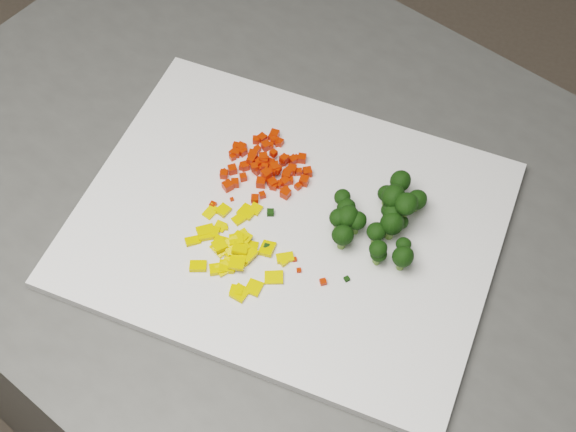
% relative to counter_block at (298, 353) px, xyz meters
% --- Properties ---
extents(counter_block, '(1.30, 1.14, 0.90)m').
position_rel_counter_block_xyz_m(counter_block, '(0.00, 0.00, 0.00)').
color(counter_block, '#464644').
rests_on(counter_block, ground).
extents(cutting_board, '(0.54, 0.45, 0.01)m').
position_rel_counter_block_xyz_m(cutting_board, '(-0.01, -0.03, 0.46)').
color(cutting_board, white).
rests_on(cutting_board, counter_block).
extents(carrot_pile, '(0.11, 0.11, 0.03)m').
position_rel_counter_block_xyz_m(carrot_pile, '(-0.06, 0.03, 0.48)').
color(carrot_pile, red).
rests_on(carrot_pile, cutting_board).
extents(pepper_pile, '(0.13, 0.13, 0.02)m').
position_rel_counter_block_xyz_m(pepper_pile, '(-0.06, -0.08, 0.47)').
color(pepper_pile, '#E4B10C').
rests_on(pepper_pile, cutting_board).
extents(broccoli_pile, '(0.13, 0.13, 0.06)m').
position_rel_counter_block_xyz_m(broccoli_pile, '(0.11, -0.01, 0.49)').
color(broccoli_pile, black).
rests_on(broccoli_pile, cutting_board).
extents(carrot_cube_0, '(0.01, 0.01, 0.01)m').
position_rel_counter_block_xyz_m(carrot_cube_0, '(-0.02, 0.02, 0.47)').
color(carrot_cube_0, red).
rests_on(carrot_cube_0, carrot_pile).
extents(carrot_cube_1, '(0.01, 0.01, 0.01)m').
position_rel_counter_block_xyz_m(carrot_cube_1, '(-0.08, 0.03, 0.47)').
color(carrot_cube_1, red).
rests_on(carrot_cube_1, carrot_pile).
extents(carrot_cube_2, '(0.01, 0.01, 0.01)m').
position_rel_counter_block_xyz_m(carrot_cube_2, '(-0.08, 0.01, 0.47)').
color(carrot_cube_2, red).
rests_on(carrot_cube_2, carrot_pile).
extents(carrot_cube_3, '(0.01, 0.01, 0.01)m').
position_rel_counter_block_xyz_m(carrot_cube_3, '(-0.05, 0.03, 0.47)').
color(carrot_cube_3, red).
rests_on(carrot_cube_3, carrot_pile).
extents(carrot_cube_4, '(0.01, 0.01, 0.01)m').
position_rel_counter_block_xyz_m(carrot_cube_4, '(-0.06, 0.08, 0.47)').
color(carrot_cube_4, red).
rests_on(carrot_cube_4, carrot_pile).
extents(carrot_cube_5, '(0.01, 0.01, 0.01)m').
position_rel_counter_block_xyz_m(carrot_cube_5, '(-0.10, 0.05, 0.47)').
color(carrot_cube_5, red).
rests_on(carrot_cube_5, carrot_pile).
extents(carrot_cube_6, '(0.01, 0.01, 0.01)m').
position_rel_counter_block_xyz_m(carrot_cube_6, '(-0.03, 0.03, 0.47)').
color(carrot_cube_6, red).
rests_on(carrot_cube_6, carrot_pile).
extents(carrot_cube_7, '(0.01, 0.01, 0.01)m').
position_rel_counter_block_xyz_m(carrot_cube_7, '(-0.06, 0.04, 0.47)').
color(carrot_cube_7, red).
rests_on(carrot_cube_7, carrot_pile).
extents(carrot_cube_8, '(0.01, 0.01, 0.01)m').
position_rel_counter_block_xyz_m(carrot_cube_8, '(-0.04, 0.03, 0.48)').
color(carrot_cube_8, red).
rests_on(carrot_cube_8, carrot_pile).
extents(carrot_cube_9, '(0.01, 0.01, 0.01)m').
position_rel_counter_block_xyz_m(carrot_cube_9, '(-0.06, -0.02, 0.47)').
color(carrot_cube_9, red).
rests_on(carrot_cube_9, carrot_pile).
extents(carrot_cube_10, '(0.01, 0.01, 0.01)m').
position_rel_counter_block_xyz_m(carrot_cube_10, '(-0.02, 0.04, 0.47)').
color(carrot_cube_10, red).
rests_on(carrot_cube_10, carrot_pile).
extents(carrot_cube_11, '(0.01, 0.01, 0.01)m').
position_rel_counter_block_xyz_m(carrot_cube_11, '(-0.06, 0.04, 0.47)').
color(carrot_cube_11, red).
rests_on(carrot_cube_11, carrot_pile).
extents(carrot_cube_12, '(0.01, 0.01, 0.01)m').
position_rel_counter_block_xyz_m(carrot_cube_12, '(-0.10, 0.01, 0.47)').
color(carrot_cube_12, red).
rests_on(carrot_cube_12, carrot_pile).
extents(carrot_cube_13, '(0.01, 0.01, 0.01)m').
position_rel_counter_block_xyz_m(carrot_cube_13, '(-0.10, 0.06, 0.47)').
color(carrot_cube_13, red).
rests_on(carrot_cube_13, carrot_pile).
extents(carrot_cube_14, '(0.01, 0.01, 0.01)m').
position_rel_counter_block_xyz_m(carrot_cube_14, '(-0.06, 0.09, 0.47)').
color(carrot_cube_14, red).
rests_on(carrot_cube_14, carrot_pile).
extents(carrot_cube_15, '(0.01, 0.01, 0.01)m').
position_rel_counter_block_xyz_m(carrot_cube_15, '(-0.06, 0.04, 0.47)').
color(carrot_cube_15, red).
rests_on(carrot_cube_15, carrot_pile).
extents(carrot_cube_16, '(0.01, 0.01, 0.01)m').
position_rel_counter_block_xyz_m(carrot_cube_16, '(-0.05, 0.08, 0.47)').
color(carrot_cube_16, red).
rests_on(carrot_cube_16, carrot_pile).
extents(carrot_cube_17, '(0.01, 0.01, 0.01)m').
position_rel_counter_block_xyz_m(carrot_cube_17, '(-0.06, 0.03, 0.47)').
color(carrot_cube_17, red).
rests_on(carrot_cube_17, carrot_pile).
extents(carrot_cube_18, '(0.01, 0.01, 0.01)m').
position_rel_counter_block_xyz_m(carrot_cube_18, '(-0.07, 0.04, 0.48)').
color(carrot_cube_18, red).
rests_on(carrot_cube_18, carrot_pile).
extents(carrot_cube_19, '(0.01, 0.01, 0.01)m').
position_rel_counter_block_xyz_m(carrot_cube_19, '(-0.02, 0.00, 0.47)').
color(carrot_cube_19, red).
rests_on(carrot_cube_19, carrot_pile).
extents(carrot_cube_20, '(0.01, 0.01, 0.01)m').
position_rel_counter_block_xyz_m(carrot_cube_20, '(-0.04, 0.05, 0.48)').
color(carrot_cube_20, red).
rests_on(carrot_cube_20, carrot_pile).
extents(carrot_cube_21, '(0.01, 0.01, 0.01)m').
position_rel_counter_block_xyz_m(carrot_cube_21, '(-0.03, 0.02, 0.47)').
color(carrot_cube_21, red).
rests_on(carrot_cube_21, carrot_pile).
extents(carrot_cube_22, '(0.01, 0.01, 0.01)m').
position_rel_counter_block_xyz_m(carrot_cube_22, '(-0.04, 0.05, 0.47)').
color(carrot_cube_22, red).
rests_on(carrot_cube_22, carrot_pile).
extents(carrot_cube_23, '(0.01, 0.01, 0.01)m').
position_rel_counter_block_xyz_m(carrot_cube_23, '(-0.02, 0.06, 0.47)').
color(carrot_cube_23, red).
rests_on(carrot_cube_23, carrot_pile).
extents(carrot_cube_24, '(0.01, 0.01, 0.01)m').
position_rel_counter_block_xyz_m(carrot_cube_24, '(-0.09, 0.05, 0.47)').
color(carrot_cube_24, red).
rests_on(carrot_cube_24, carrot_pile).
extents(carrot_cube_25, '(0.01, 0.01, 0.01)m').
position_rel_counter_block_xyz_m(carrot_cube_25, '(-0.07, 0.06, 0.47)').
color(carrot_cube_25, red).
rests_on(carrot_cube_25, carrot_pile).
extents(carrot_cube_26, '(0.01, 0.01, 0.01)m').
position_rel_counter_block_xyz_m(carrot_cube_26, '(-0.04, 0.05, 0.47)').
color(carrot_cube_26, red).
rests_on(carrot_cube_26, carrot_pile).
extents(carrot_cube_27, '(0.01, 0.01, 0.01)m').
position_rel_counter_block_xyz_m(carrot_cube_27, '(-0.05, 0.04, 0.47)').
color(carrot_cube_27, red).
rests_on(carrot_cube_27, carrot_pile).
extents(carrot_cube_28, '(0.01, 0.01, 0.01)m').
position_rel_counter_block_xyz_m(carrot_cube_28, '(-0.10, 0.01, 0.47)').
color(carrot_cube_28, red).
rests_on(carrot_cube_28, carrot_pile).
extents(carrot_cube_29, '(0.01, 0.01, 0.01)m').
position_rel_counter_block_xyz_m(carrot_cube_29, '(-0.05, -0.01, 0.47)').
color(carrot_cube_29, red).
rests_on(carrot_cube_29, carrot_pile).
extents(carrot_cube_30, '(0.01, 0.01, 0.01)m').
position_rel_counter_block_xyz_m(carrot_cube_30, '(-0.01, 0.04, 0.47)').
color(carrot_cube_30, red).
rests_on(carrot_cube_30, carrot_pile).
extents(carrot_cube_31, '(0.01, 0.01, 0.01)m').
position_rel_counter_block_xyz_m(carrot_cube_31, '(-0.06, 0.07, 0.47)').
color(carrot_cube_31, red).
rests_on(carrot_cube_31, carrot_pile).
extents(carrot_cube_32, '(0.01, 0.01, 0.01)m').
position_rel_counter_block_xyz_m(carrot_cube_32, '(-0.09, 0.06, 0.47)').
color(carrot_cube_32, red).
rests_on(carrot_cube_32, carrot_pile).
extents(carrot_cube_33, '(0.01, 0.01, 0.01)m').
position_rel_counter_block_xyz_m(carrot_cube_33, '(-0.08, 0.07, 0.47)').
color(carrot_cube_33, red).
rests_on(carrot_cube_33, carrot_pile).
extents(carrot_cube_34, '(0.01, 0.01, 0.01)m').
position_rel_counter_block_xyz_m(carrot_cube_34, '(-0.07, 0.03, 0.47)').
color(carrot_cube_34, red).
rests_on(carrot_cube_34, carrot_pile).
extents(carrot_cube_35, '(0.01, 0.01, 0.01)m').
position_rel_counter_block_xyz_m(carrot_cube_35, '(-0.05, 0.02, 0.48)').
color(carrot_cube_35, red).
rests_on(carrot_cube_35, carrot_pile).
extents(carrot_cube_36, '(0.01, 0.01, 0.01)m').
position_rel_counter_block_xyz_m(carrot_cube_36, '(-0.01, 0.02, 0.47)').
color(carrot_cube_36, red).
rests_on(carrot_cube_36, carrot_pile).
extents(carrot_cube_37, '(0.01, 0.01, 0.01)m').
position_rel_counter_block_xyz_m(carrot_cube_37, '(-0.02, 0.00, 0.47)').
color(carrot_cube_37, red).
rests_on(carrot_cube_37, carrot_pile).
extents(carrot_cube_38, '(0.01, 0.01, 0.01)m').
position_rel_counter_block_xyz_m(carrot_cube_38, '(-0.06, 0.04, 0.48)').
color(carrot_cube_38, red).
rests_on(carrot_cube_38, carrot_pile).
extents(carrot_cube_39, '(0.01, 0.01, 0.01)m').
position_rel_counter_block_xyz_m(carrot_cube_39, '(-0.06, 0.05, 0.47)').
color(carrot_cube_39, red).
rests_on(carrot_cube_39, carrot_pile).
extents(carrot_cube_40, '(0.01, 0.01, 0.01)m').
position_rel_counter_block_xyz_m(carrot_cube_40, '(-0.05, 0.04, 0.47)').
color(carrot_cube_40, red).
rests_on(carrot_cube_40, carrot_pile).
extents(carrot_cube_41, '(0.01, 0.01, 0.01)m').
position_rel_counter_block_xyz_m(carrot_cube_41, '(-0.06, 0.08, 0.47)').
color(carrot_cube_41, red).
rests_on(carrot_cube_41, carrot_pile).
extents(carrot_cube_42, '(0.01, 0.01, 0.01)m').
position_rel_counter_block_xyz_m(carrot_cube_42, '(-0.03, 0.02, 0.47)').
color(carrot_cube_42, red).
rests_on(carrot_cube_42, carrot_pile).
extents(carrot_cube_43, '(0.01, 0.01, 0.01)m').
position_rel_counter_block_xyz_m(carrot_cube_43, '(-0.08, 0.03, 0.47)').
color(carrot_cube_43, red).
rests_on(carrot_cube_43, carrot_pile).
extents(carrot_cube_44, '(0.01, 0.01, 0.01)m').
position_rel_counter_block_xyz_m(carrot_cube_44, '(-0.10, 0.05, 0.47)').
color(carrot_cube_44, red).
rests_on(carrot_cube_44, carrot_pile).
extents(carrot_cube_45, '(0.01, 0.01, 0.01)m').
position_rel_counter_block_xyz_m(carrot_cube_45, '(-0.00, 0.04, 0.47)').
color(carrot_cube_45, red).
rests_on(carrot_cube_45, carrot_pile).
extents(carrot_cube_46, '(0.01, 0.01, 0.01)m').
position_rel_counter_block_xyz_m(carrot_cube_46, '(-0.10, 0.05, 0.47)').
color(carrot_cube_46, red).
rests_on(carrot_cube_46, carrot_pile).
extents(carrot_cube_47, '(0.01, 0.01, 0.01)m').
position_rel_counter_block_xyz_m(carrot_cube_47, '(-0.01, 0.06, 0.47)').
color(carrot_cube_47, red).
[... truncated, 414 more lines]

